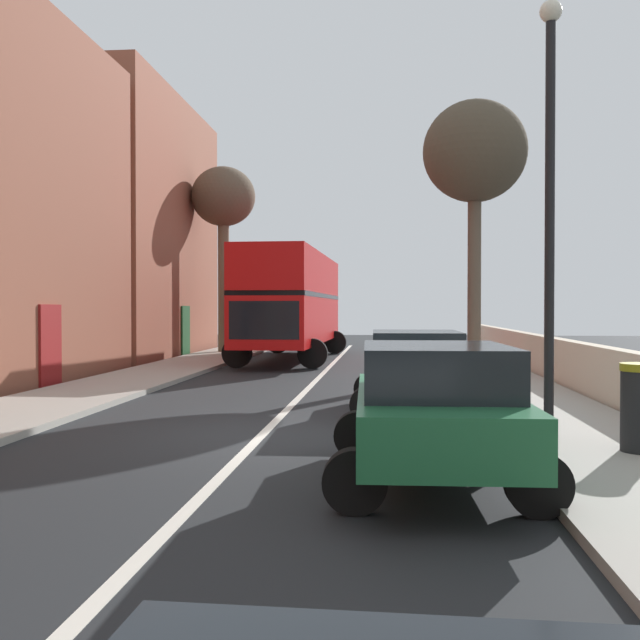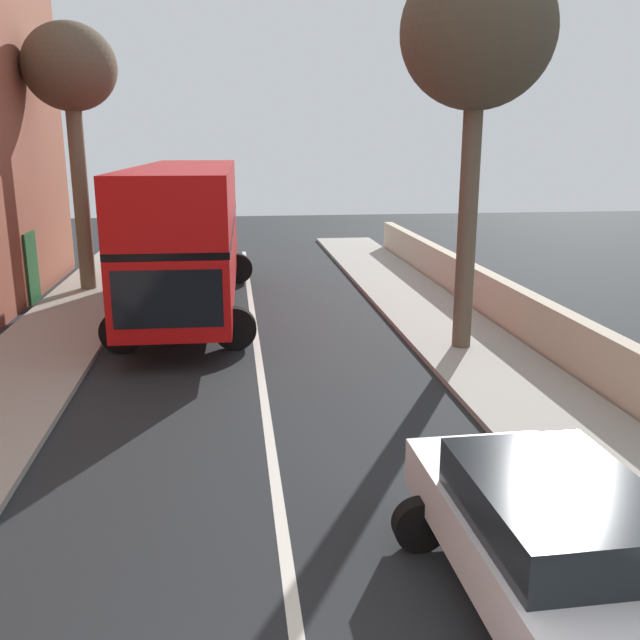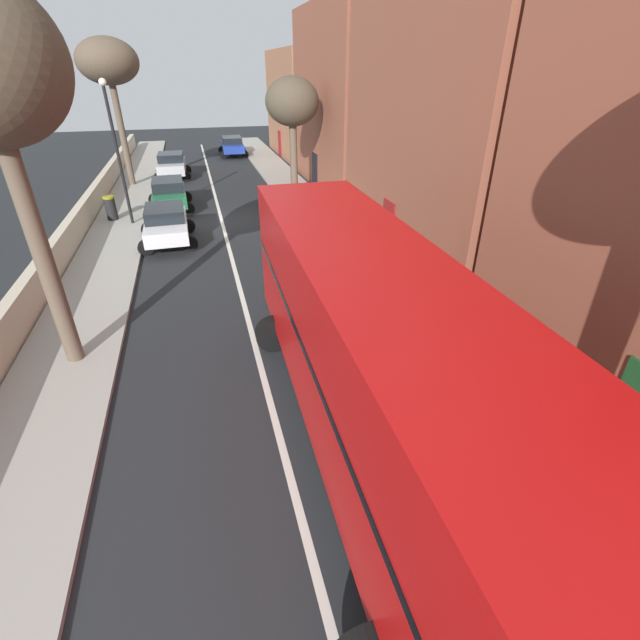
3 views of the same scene
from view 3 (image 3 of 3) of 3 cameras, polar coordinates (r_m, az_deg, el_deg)
ground_plane at (r=23.53m, az=-12.54°, el=12.29°), size 84.00×84.00×0.00m
road_centre_line at (r=23.53m, az=-12.55°, el=12.30°), size 0.16×54.00×0.01m
sidewalk_left at (r=24.22m, az=-0.65°, el=13.62°), size 2.60×60.00×0.12m
sidewalk_right at (r=23.81m, az=-24.54°, el=10.69°), size 2.60×60.00×0.12m
terraced_houses_left at (r=23.46m, az=9.47°, el=24.74°), size 4.07×47.52×10.72m
boundary_wall_right at (r=23.97m, az=-28.49°, el=11.28°), size 0.36×54.00×1.21m
double_decker_bus at (r=8.15m, az=6.58°, el=-3.41°), size 3.73×11.54×4.06m
parked_car_silver_right_0 at (r=34.31m, az=-18.61°, el=18.52°), size 2.55×3.95×1.67m
parked_car_blue_left_1 at (r=42.52m, az=-11.24°, el=21.28°), size 2.53×4.54×1.56m
parked_car_green_right_2 at (r=26.20m, az=-18.92°, el=15.27°), size 2.48×4.14×1.60m
parked_car_white_right_3 at (r=20.88m, az=-19.24°, el=11.76°), size 2.48×4.09×1.57m
street_tree_right_1 at (r=32.29m, az=-25.70°, el=27.69°), size 3.52×3.52×8.30m
street_tree_left_2 at (r=26.82m, az=-3.62°, el=26.11°), size 2.92×2.92×6.34m
lamppost_right at (r=23.52m, az=-24.87°, el=19.96°), size 0.32×0.32×6.31m
litter_bin_right at (r=25.08m, az=-25.40°, el=12.94°), size 0.55×0.55×1.16m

